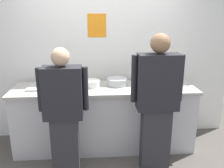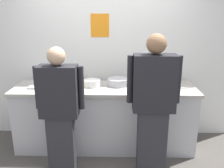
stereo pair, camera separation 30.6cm
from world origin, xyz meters
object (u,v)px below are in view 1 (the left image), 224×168
(squeeze_bottle_primary, at_px, (75,83))
(ramekin_red_sauce, at_px, (142,87))
(chef_center, at_px, (157,102))
(deli_cup, at_px, (64,85))
(plate_stack_front, at_px, (92,83))
(mixing_bowl_steel, at_px, (117,82))
(ramekin_yellow_sauce, at_px, (170,88))
(chef_near_left, at_px, (64,112))
(chefs_knife, at_px, (174,86))
(plate_stack_rear, at_px, (155,83))
(sheet_tray, at_px, (43,87))

(squeeze_bottle_primary, bearing_deg, ramekin_red_sauce, -1.32)
(chef_center, relative_size, squeeze_bottle_primary, 9.79)
(chef_center, distance_m, squeeze_bottle_primary, 1.16)
(squeeze_bottle_primary, height_order, deli_cup, squeeze_bottle_primary)
(squeeze_bottle_primary, bearing_deg, deli_cup, 167.83)
(plate_stack_front, distance_m, mixing_bowl_steel, 0.37)
(ramekin_yellow_sauce, bearing_deg, mixing_bowl_steel, 158.61)
(chef_near_left, relative_size, deli_cup, 14.73)
(chef_near_left, height_order, deli_cup, chef_near_left)
(squeeze_bottle_primary, relative_size, chefs_knife, 0.65)
(chef_near_left, relative_size, ramekin_yellow_sauce, 14.78)
(chef_near_left, height_order, ramekin_yellow_sauce, chef_near_left)
(plate_stack_rear, distance_m, ramekin_red_sauce, 0.23)
(chef_near_left, bearing_deg, sheet_tray, 118.19)
(mixing_bowl_steel, bearing_deg, ramekin_yellow_sauce, -21.39)
(ramekin_yellow_sauce, bearing_deg, chefs_knife, 54.61)
(chef_center, relative_size, ramekin_red_sauce, 20.21)
(deli_cup, bearing_deg, chef_near_left, -83.97)
(ramekin_yellow_sauce, distance_m, deli_cup, 1.48)
(plate_stack_front, relative_size, sheet_tray, 0.59)
(chef_near_left, relative_size, squeeze_bottle_primary, 8.97)
(mixing_bowl_steel, relative_size, squeeze_bottle_primary, 1.71)
(chef_center, distance_m, plate_stack_rear, 0.62)
(sheet_tray, xyz_separation_m, ramekin_yellow_sauce, (1.77, -0.22, 0.01))
(ramekin_yellow_sauce, xyz_separation_m, deli_cup, (-1.47, 0.15, 0.03))
(mixing_bowl_steel, height_order, sheet_tray, mixing_bowl_steel)
(plate_stack_front, xyz_separation_m, sheet_tray, (-0.69, -0.00, -0.04))
(mixing_bowl_steel, height_order, chefs_knife, mixing_bowl_steel)
(chef_near_left, xyz_separation_m, chef_center, (1.12, 0.02, 0.08))
(chef_center, relative_size, chefs_knife, 6.35)
(mixing_bowl_steel, xyz_separation_m, sheet_tray, (-1.06, -0.06, -0.04))
(mixing_bowl_steel, distance_m, squeeze_bottle_primary, 0.62)
(plate_stack_rear, xyz_separation_m, deli_cup, (-1.31, -0.02, 0.01))
(plate_stack_rear, xyz_separation_m, squeeze_bottle_primary, (-1.15, -0.05, 0.04))
(sheet_tray, height_order, ramekin_yellow_sauce, ramekin_yellow_sauce)
(ramekin_red_sauce, bearing_deg, deli_cup, 177.11)
(plate_stack_rear, bearing_deg, sheet_tray, 178.11)
(squeeze_bottle_primary, bearing_deg, plate_stack_rear, 2.59)
(chef_center, xyz_separation_m, squeeze_bottle_primary, (-1.02, 0.55, 0.10))
(chefs_knife, bearing_deg, mixing_bowl_steel, 171.42)
(chef_near_left, xyz_separation_m, plate_stack_front, (0.33, 0.68, 0.14))
(chef_center, height_order, ramekin_yellow_sauce, chef_center)
(mixing_bowl_steel, bearing_deg, plate_stack_rear, -11.26)
(plate_stack_rear, height_order, squeeze_bottle_primary, squeeze_bottle_primary)
(chefs_knife, bearing_deg, plate_stack_rear, 176.91)
(squeeze_bottle_primary, bearing_deg, ramekin_yellow_sauce, -5.09)
(chef_near_left, distance_m, ramekin_yellow_sauce, 1.48)
(plate_stack_rear, bearing_deg, chefs_knife, -3.09)
(squeeze_bottle_primary, relative_size, ramekin_yellow_sauce, 1.65)
(chef_center, bearing_deg, sheet_tray, 156.13)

